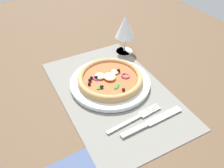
% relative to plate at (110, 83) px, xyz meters
% --- Properties ---
extents(ground_plane, '(1.90, 1.40, 0.02)m').
position_rel_plate_xyz_m(ground_plane, '(0.04, -0.01, -0.02)').
color(ground_plane, brown).
extents(placemat, '(0.51, 0.32, 0.00)m').
position_rel_plate_xyz_m(placemat, '(0.04, -0.01, -0.01)').
color(placemat, slate).
rests_on(placemat, ground_plane).
extents(plate, '(0.26, 0.26, 0.01)m').
position_rel_plate_xyz_m(plate, '(0.00, 0.00, 0.00)').
color(plate, white).
rests_on(plate, placemat).
extents(pizza, '(0.21, 0.21, 0.03)m').
position_rel_plate_xyz_m(pizza, '(-0.00, -0.00, 0.02)').
color(pizza, tan).
rests_on(pizza, plate).
extents(fork, '(0.03, 0.18, 0.00)m').
position_rel_plate_xyz_m(fork, '(0.17, -0.00, -0.00)').
color(fork, silver).
rests_on(fork, placemat).
extents(knife, '(0.03, 0.20, 0.01)m').
position_rel_plate_xyz_m(knife, '(0.20, 0.03, -0.00)').
color(knife, silver).
rests_on(knife, placemat).
extents(wine_glass, '(0.07, 0.07, 0.15)m').
position_rel_plate_xyz_m(wine_glass, '(-0.16, 0.14, 0.09)').
color(wine_glass, silver).
rests_on(wine_glass, ground_plane).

